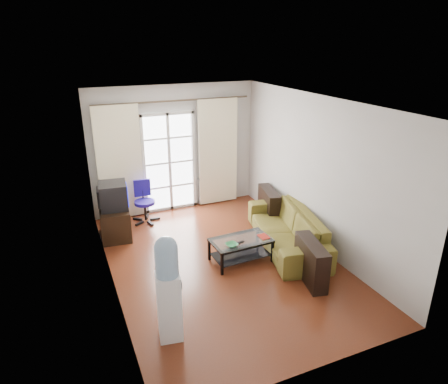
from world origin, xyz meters
The scene contains 20 objects.
floor centered at (0.00, 0.00, 0.00)m, with size 5.20×5.20×0.00m, color #642D17.
ceiling centered at (0.00, 0.00, 2.70)m, with size 5.20×5.20×0.00m, color white.
wall_back centered at (0.00, 2.60, 1.35)m, with size 3.60×0.02×2.70m, color #BCB9B2.
wall_front centered at (0.00, -2.60, 1.35)m, with size 3.60×0.02×2.70m, color #BCB9B2.
wall_left centered at (-1.80, 0.00, 1.35)m, with size 0.02×5.20×2.70m, color #BCB9B2.
wall_right centered at (1.80, 0.00, 1.35)m, with size 0.02×5.20×2.70m, color #BCB9B2.
french_door centered at (-0.15, 2.54, 1.07)m, with size 1.16×0.06×2.15m.
curtain_rod centered at (0.00, 2.50, 2.38)m, with size 0.04×0.04×3.30m, color #4C3F2D.
curtain_left centered at (-1.20, 2.48, 1.20)m, with size 0.90×0.07×2.35m, color #FFF8CD.
curtain_right centered at (0.95, 2.48, 1.20)m, with size 0.90×0.07×2.35m, color #FFF8CD.
radiator centered at (0.80, 2.50, 0.33)m, with size 0.64×0.12×0.64m, color gray.
sofa centered at (1.31, 0.07, 0.33)m, with size 1.37×2.42×0.67m, color brown.
coffee_table centered at (0.30, -0.09, 0.26)m, with size 1.03×0.61×0.41m.
bowl centered at (0.06, -0.24, 0.43)m, with size 0.22×0.22×0.05m, color green.
book centered at (0.62, -0.17, 0.42)m, with size 0.16×0.21×0.02m, color #9D2F13.
remote centered at (0.24, -0.19, 0.42)m, with size 0.16×0.04×0.02m, color black.
tv_stand centered at (-1.50, 1.68, 0.29)m, with size 0.53×0.79×0.58m, color black.
crt_tv centered at (-1.50, 1.70, 0.83)m, with size 0.59×0.58×0.49m.
task_chair centered at (-0.83, 2.14, 0.25)m, with size 0.62×0.62×0.86m.
water_cooler centered at (-1.32, -1.42, 0.74)m, with size 0.34×0.33×1.42m.
Camera 1 is at (-2.31, -5.46, 3.57)m, focal length 32.00 mm.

